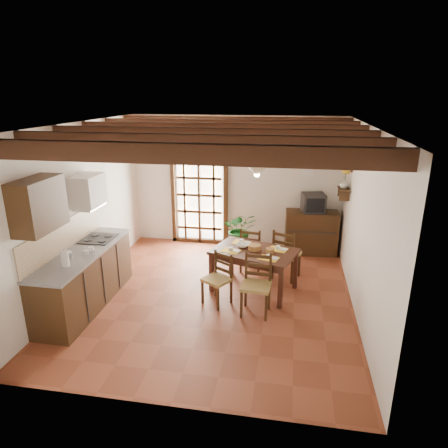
% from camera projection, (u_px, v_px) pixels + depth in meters
% --- Properties ---
extents(ground_plane, '(5.00, 5.00, 0.00)m').
position_uv_depth(ground_plane, '(214.00, 296.00, 6.68)').
color(ground_plane, brown).
extents(room_shell, '(4.52, 5.02, 2.81)m').
position_uv_depth(room_shell, '(213.00, 191.00, 6.11)').
color(room_shell, silver).
rests_on(room_shell, ground_plane).
extents(ceiling_beams, '(4.50, 4.34, 0.20)m').
position_uv_depth(ceiling_beams, '(213.00, 132.00, 5.83)').
color(ceiling_beams, black).
rests_on(ceiling_beams, room_shell).
extents(french_door, '(1.26, 0.11, 2.32)m').
position_uv_depth(french_door, '(199.00, 192.00, 8.73)').
color(french_door, white).
rests_on(french_door, ground_plane).
extents(kitchen_counter, '(0.64, 2.25, 1.38)m').
position_uv_depth(kitchen_counter, '(85.00, 277.00, 6.29)').
color(kitchen_counter, '#352110').
rests_on(kitchen_counter, ground_plane).
extents(upper_cabinet, '(0.35, 0.80, 0.70)m').
position_uv_depth(upper_cabinet, '(38.00, 205.00, 5.22)').
color(upper_cabinet, '#352110').
rests_on(upper_cabinet, room_shell).
extents(range_hood, '(0.38, 0.60, 0.54)m').
position_uv_depth(range_hood, '(88.00, 191.00, 6.42)').
color(range_hood, white).
rests_on(range_hood, room_shell).
extents(counter_items, '(0.50, 1.43, 0.25)m').
position_uv_depth(counter_items, '(84.00, 247.00, 6.22)').
color(counter_items, black).
rests_on(counter_items, kitchen_counter).
extents(dining_table, '(1.55, 1.24, 0.73)m').
position_uv_depth(dining_table, '(254.00, 255.00, 6.71)').
color(dining_table, '#391C12').
rests_on(dining_table, ground_plane).
extents(chair_near_left, '(0.53, 0.52, 0.85)m').
position_uv_depth(chair_near_left, '(217.00, 288.00, 6.39)').
color(chair_near_left, olive).
rests_on(chair_near_left, ground_plane).
extents(chair_near_right, '(0.46, 0.44, 0.94)m').
position_uv_depth(chair_near_right, '(256.00, 296.00, 6.09)').
color(chair_near_right, olive).
rests_on(chair_near_right, ground_plane).
extents(chair_far_left, '(0.47, 0.45, 0.88)m').
position_uv_depth(chair_far_left, '(252.00, 257.00, 7.55)').
color(chair_far_left, olive).
rests_on(chair_far_left, ground_plane).
extents(chair_far_right, '(0.56, 0.55, 0.95)m').
position_uv_depth(chair_far_right, '(286.00, 263.00, 7.25)').
color(chair_far_right, olive).
rests_on(chair_far_right, ground_plane).
extents(table_setting, '(0.98, 0.66, 0.09)m').
position_uv_depth(table_setting, '(254.00, 250.00, 6.68)').
color(table_setting, yellow).
rests_on(table_setting, dining_table).
extents(table_bowl, '(0.25, 0.25, 0.05)m').
position_uv_depth(table_bowl, '(243.00, 245.00, 6.82)').
color(table_bowl, white).
rests_on(table_bowl, dining_table).
extents(sideboard, '(1.09, 0.54, 0.90)m').
position_uv_depth(sideboard, '(311.00, 232.00, 8.36)').
color(sideboard, '#352110').
rests_on(sideboard, ground_plane).
extents(crt_tv, '(0.52, 0.49, 0.38)m').
position_uv_depth(crt_tv, '(313.00, 203.00, 8.15)').
color(crt_tv, black).
rests_on(crt_tv, sideboard).
extents(fuse_box, '(0.25, 0.03, 0.32)m').
position_uv_depth(fuse_box, '(308.00, 169.00, 8.21)').
color(fuse_box, white).
rests_on(fuse_box, room_shell).
extents(plant_pot, '(0.35, 0.35, 0.21)m').
position_uv_depth(plant_pot, '(240.00, 249.00, 8.40)').
color(plant_pot, maroon).
rests_on(plant_pot, ground_plane).
extents(potted_plant, '(1.96, 1.75, 1.93)m').
position_uv_depth(potted_plant, '(240.00, 228.00, 8.25)').
color(potted_plant, '#144C19').
rests_on(potted_plant, ground_plane).
extents(wall_shelf, '(0.20, 0.42, 0.20)m').
position_uv_depth(wall_shelf, '(344.00, 191.00, 7.36)').
color(wall_shelf, '#352110').
rests_on(wall_shelf, room_shell).
extents(shelf_vase, '(0.15, 0.15, 0.15)m').
position_uv_depth(shelf_vase, '(345.00, 184.00, 7.32)').
color(shelf_vase, '#B2BFB2').
rests_on(shelf_vase, wall_shelf).
extents(shelf_flowers, '(0.14, 0.14, 0.36)m').
position_uv_depth(shelf_flowers, '(346.00, 173.00, 7.25)').
color(shelf_flowers, yellow).
rests_on(shelf_flowers, shelf_vase).
extents(framed_picture, '(0.03, 0.32, 0.32)m').
position_uv_depth(framed_picture, '(351.00, 162.00, 7.18)').
color(framed_picture, brown).
rests_on(framed_picture, room_shell).
extents(pendant_lamp, '(0.36, 0.36, 0.84)m').
position_uv_depth(pendant_lamp, '(257.00, 170.00, 6.35)').
color(pendant_lamp, black).
rests_on(pendant_lamp, room_shell).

